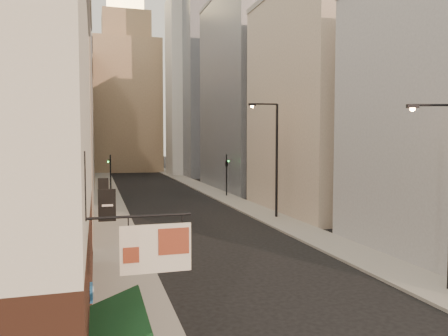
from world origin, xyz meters
TOP-DOWN VIEW (x-y plane):
  - sidewalk_left at (-6.50, 55.00)m, footprint 3.00×140.00m
  - sidewalk_right at (6.50, 55.00)m, footprint 3.00×140.00m
  - left_bldg_beige at (-12.00, 26.00)m, footprint 8.00×12.00m
  - left_bldg_grey at (-12.00, 42.00)m, footprint 8.00×16.00m
  - left_bldg_tan at (-12.00, 60.00)m, footprint 8.00×18.00m
  - left_bldg_wingrid at (-12.00, 80.00)m, footprint 8.00×20.00m
  - right_bldg_beige at (12.00, 30.00)m, footprint 8.00×16.00m
  - right_bldg_wingrid at (12.00, 50.00)m, footprint 8.00×20.00m
  - highrise at (18.00, 78.00)m, footprint 21.00×23.00m
  - clock_tower at (-1.00, 92.00)m, footprint 14.00×14.00m
  - white_tower at (10.00, 78.00)m, footprint 8.00×8.00m
  - streetlamp_near at (6.67, 8.42)m, footprint 2.08×0.75m
  - streetlamp_mid at (6.65, 27.33)m, footprint 2.54×0.53m
  - traffic_light_left at (-6.17, 44.58)m, footprint 0.54×0.43m
  - traffic_light_right at (6.99, 42.30)m, footprint 0.67×0.67m

SIDE VIEW (x-z plane):
  - sidewalk_left at x=-6.50m, z-range 0.00..0.15m
  - sidewalk_right at x=6.50m, z-range 0.00..0.15m
  - traffic_light_left at x=-6.17m, z-range 0.98..5.98m
  - traffic_light_right at x=6.99m, z-range 1.27..6.27m
  - streetlamp_near at x=6.67m, z-range 0.58..8.72m
  - streetlamp_mid at x=6.65m, z-range 0.69..10.40m
  - left_bldg_beige at x=-12.00m, z-range 0.00..16.00m
  - left_bldg_tan at x=-12.00m, z-range 0.00..17.00m
  - left_bldg_grey at x=-12.00m, z-range 0.00..20.00m
  - right_bldg_beige at x=12.00m, z-range 0.00..20.00m
  - left_bldg_wingrid at x=-12.00m, z-range 0.00..24.00m
  - right_bldg_wingrid at x=12.00m, z-range 0.00..26.00m
  - clock_tower at x=-1.00m, z-range -4.82..40.08m
  - white_tower at x=10.00m, z-range -2.14..39.36m
  - highrise at x=18.00m, z-range 0.06..51.26m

